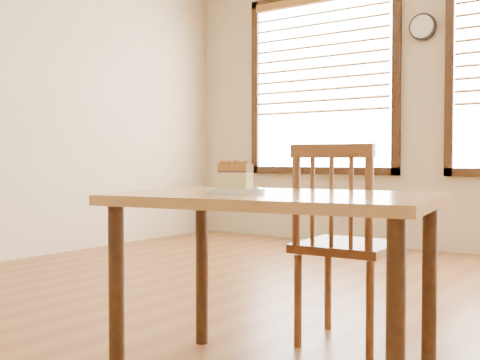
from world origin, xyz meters
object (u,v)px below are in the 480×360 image
Objects in this scene: cafe_table_main at (277,219)px; plate at (236,191)px; wall_clock at (422,27)px; cake_slice at (235,175)px; cafe_chair_main at (344,243)px.

cafe_table_main is 0.20m from plate.
wall_clock reaches higher than cake_slice.
cake_slice is (-0.00, -0.00, 0.06)m from plate.
plate is 0.06m from cake_slice.
plate is at bearing -163.40° from cafe_table_main.
cake_slice is (0.58, -3.82, -1.33)m from wall_clock.
cafe_chair_main is at bearing 78.03° from plate.
cake_slice is at bearing 73.90° from cafe_chair_main.
wall_clock reaches higher than cafe_table_main.
wall_clock is at bearing 91.30° from cafe_table_main.
cafe_chair_main is at bearing 80.86° from cafe_table_main.
cafe_table_main is at bearing -79.04° from wall_clock.
cafe_table_main is 9.05× the size of cake_slice.
cake_slice reaches higher than cafe_table_main.
wall_clock is 1.80× the size of cake_slice.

